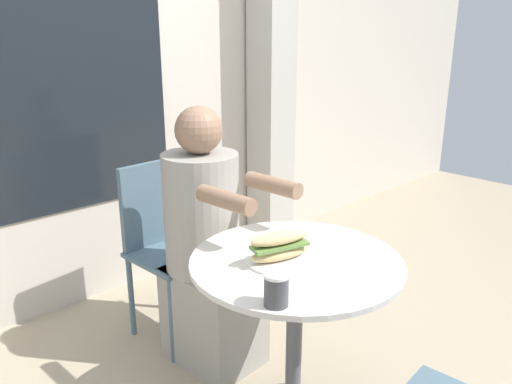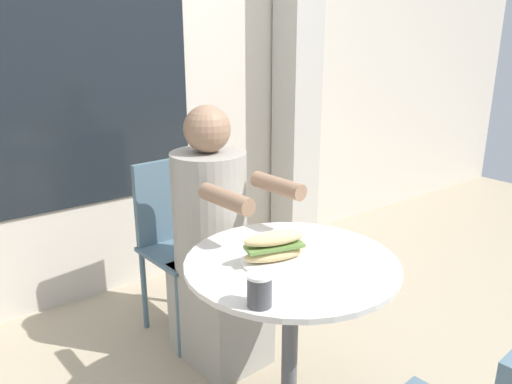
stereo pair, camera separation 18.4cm
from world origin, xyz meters
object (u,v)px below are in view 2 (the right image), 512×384
at_px(seated_diner, 215,254).
at_px(sandwich_on_plate, 274,250).
at_px(cafe_table, 291,307).
at_px(diner_chair, 177,230).
at_px(drink_cup, 259,290).

height_order(seated_diner, sandwich_on_plate, seated_diner).
xyz_separation_m(cafe_table, diner_chair, (0.03, 0.90, 0.00)).
height_order(sandwich_on_plate, drink_cup, sandwich_on_plate).
relative_size(sandwich_on_plate, drink_cup, 2.29).
xyz_separation_m(cafe_table, seated_diner, (0.03, 0.56, -0.00)).
bearing_deg(drink_cup, seated_diner, 67.07).
bearing_deg(seated_diner, sandwich_on_plate, 76.38).
xyz_separation_m(cafe_table, sandwich_on_plate, (-0.06, 0.03, 0.23)).
height_order(diner_chair, drink_cup, diner_chair).
xyz_separation_m(sandwich_on_plate, drink_cup, (-0.22, -0.20, 0.00)).
bearing_deg(sandwich_on_plate, diner_chair, 84.47).
height_order(cafe_table, seated_diner, seated_diner).
bearing_deg(cafe_table, sandwich_on_plate, 156.44).
distance_m(cafe_table, drink_cup, 0.40).
bearing_deg(cafe_table, seated_diner, 86.43).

